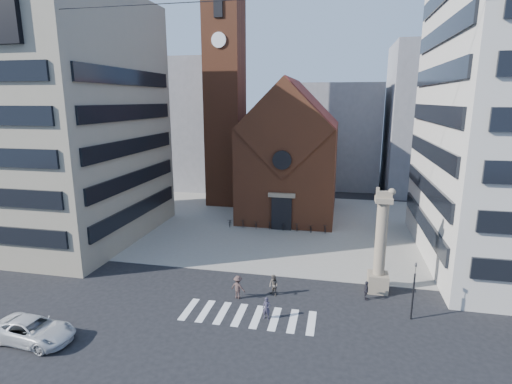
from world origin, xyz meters
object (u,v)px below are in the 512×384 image
at_px(traffic_light, 414,290).
at_px(scooter_0, 230,222).
at_px(pedestrian_1, 274,285).
at_px(white_car, 33,330).
at_px(lion_column, 380,251).
at_px(pedestrian_0, 267,308).
at_px(pedestrian_2, 366,291).

height_order(traffic_light, scooter_0, traffic_light).
xyz_separation_m(traffic_light, pedestrian_1, (-10.18, 1.49, -1.43)).
bearing_deg(white_car, lion_column, -57.94).
bearing_deg(traffic_light, white_car, -162.04).
height_order(white_car, pedestrian_0, pedestrian_0).
xyz_separation_m(lion_column, white_car, (-22.36, -11.89, -2.69)).
distance_m(traffic_light, pedestrian_1, 10.39).
bearing_deg(lion_column, pedestrian_2, -120.38).
height_order(traffic_light, pedestrian_2, traffic_light).
xyz_separation_m(traffic_light, scooter_0, (-18.42, 17.99, -1.78)).
height_order(pedestrian_1, scooter_0, pedestrian_1).
bearing_deg(pedestrian_0, pedestrian_1, 95.73).
height_order(white_car, pedestrian_2, pedestrian_2).
relative_size(traffic_light, white_car, 0.78).
bearing_deg(pedestrian_1, pedestrian_0, -48.97).
distance_m(pedestrian_0, pedestrian_2, 8.32).
distance_m(pedestrian_1, scooter_0, 18.45).
relative_size(white_car, pedestrian_1, 3.21).
bearing_deg(white_car, scooter_0, -8.84).
bearing_deg(traffic_light, pedestrian_0, -168.35).
bearing_deg(pedestrian_2, pedestrian_0, 120.36).
xyz_separation_m(white_car, scooter_0, (5.93, 25.89, -0.26)).
bearing_deg(pedestrian_0, scooter_0, 116.81).
bearing_deg(lion_column, pedestrian_1, -162.94).
relative_size(white_car, pedestrian_2, 3.58).
distance_m(traffic_light, white_car, 25.65).
relative_size(pedestrian_0, pedestrian_1, 0.95).
height_order(lion_column, traffic_light, lion_column).
distance_m(pedestrian_0, scooter_0, 21.74).
xyz_separation_m(pedestrian_2, scooter_0, (-15.42, 15.71, -0.27)).
distance_m(pedestrian_0, pedestrian_1, 3.57).
xyz_separation_m(white_car, pedestrian_0, (14.27, 5.81, 0.05)).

